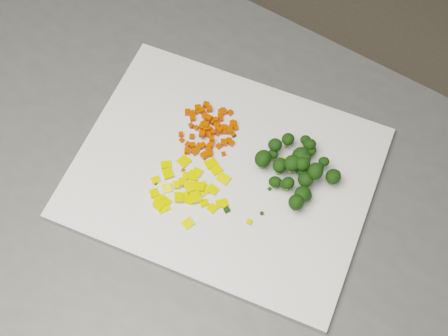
% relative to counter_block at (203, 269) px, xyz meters
% --- Properties ---
extents(counter_block, '(1.19, 1.00, 0.90)m').
position_rel_counter_block_xyz_m(counter_block, '(0.00, 0.00, 0.00)').
color(counter_block, '#4A4B48').
rests_on(counter_block, ground).
extents(cutting_board, '(0.50, 0.41, 0.01)m').
position_rel_counter_block_xyz_m(cutting_board, '(0.04, 0.02, 0.46)').
color(cutting_board, silver).
rests_on(cutting_board, counter_block).
extents(carrot_pile, '(0.10, 0.10, 0.03)m').
position_rel_counter_block_xyz_m(carrot_pile, '(-0.00, 0.08, 0.48)').
color(carrot_pile, '#C12F02').
rests_on(carrot_pile, cutting_board).
extents(pepper_pile, '(0.12, 0.12, 0.02)m').
position_rel_counter_block_xyz_m(pepper_pile, '(0.00, -0.02, 0.47)').
color(pepper_pile, '#DABB0B').
rests_on(pepper_pile, cutting_board).
extents(broccoli_pile, '(0.12, 0.12, 0.06)m').
position_rel_counter_block_xyz_m(broccoli_pile, '(0.15, 0.04, 0.49)').
color(broccoli_pile, black).
rests_on(broccoli_pile, cutting_board).
extents(carrot_cube_0, '(0.01, 0.01, 0.01)m').
position_rel_counter_block_xyz_m(carrot_cube_0, '(0.00, 0.10, 0.47)').
color(carrot_cube_0, '#C12F02').
rests_on(carrot_cube_0, carrot_pile).
extents(carrot_cube_1, '(0.01, 0.01, 0.01)m').
position_rel_counter_block_xyz_m(carrot_cube_1, '(-0.02, 0.13, 0.47)').
color(carrot_cube_1, '#C12F02').
rests_on(carrot_cube_1, carrot_pile).
extents(carrot_cube_2, '(0.01, 0.01, 0.01)m').
position_rel_counter_block_xyz_m(carrot_cube_2, '(-0.02, 0.05, 0.47)').
color(carrot_cube_2, '#C12F02').
rests_on(carrot_cube_2, carrot_pile).
extents(carrot_cube_3, '(0.01, 0.01, 0.01)m').
position_rel_counter_block_xyz_m(carrot_cube_3, '(0.01, 0.06, 0.47)').
color(carrot_cube_3, '#C12F02').
rests_on(carrot_cube_3, carrot_pile).
extents(carrot_cube_4, '(0.01, 0.01, 0.01)m').
position_rel_counter_block_xyz_m(carrot_cube_4, '(0.01, 0.09, 0.47)').
color(carrot_cube_4, '#C12F02').
rests_on(carrot_cube_4, carrot_pile).
extents(carrot_cube_5, '(0.01, 0.01, 0.01)m').
position_rel_counter_block_xyz_m(carrot_cube_5, '(-0.02, 0.07, 0.47)').
color(carrot_cube_5, '#C12F02').
rests_on(carrot_cube_5, carrot_pile).
extents(carrot_cube_6, '(0.01, 0.01, 0.01)m').
position_rel_counter_block_xyz_m(carrot_cube_6, '(0.02, 0.09, 0.47)').
color(carrot_cube_6, '#C12F02').
rests_on(carrot_cube_6, carrot_pile).
extents(carrot_cube_7, '(0.01, 0.01, 0.01)m').
position_rel_counter_block_xyz_m(carrot_cube_7, '(0.01, 0.12, 0.47)').
color(carrot_cube_7, '#C12F02').
rests_on(carrot_cube_7, carrot_pile).
extents(carrot_cube_8, '(0.01, 0.01, 0.01)m').
position_rel_counter_block_xyz_m(carrot_cube_8, '(0.01, 0.07, 0.47)').
color(carrot_cube_8, '#C12F02').
rests_on(carrot_cube_8, carrot_pile).
extents(carrot_cube_9, '(0.01, 0.01, 0.01)m').
position_rel_counter_block_xyz_m(carrot_cube_9, '(-0.03, 0.11, 0.47)').
color(carrot_cube_9, '#C12F02').
rests_on(carrot_cube_9, carrot_pile).
extents(carrot_cube_10, '(0.01, 0.01, 0.01)m').
position_rel_counter_block_xyz_m(carrot_cube_10, '(0.03, 0.07, 0.47)').
color(carrot_cube_10, '#C12F02').
rests_on(carrot_cube_10, carrot_pile).
extents(carrot_cube_11, '(0.01, 0.01, 0.01)m').
position_rel_counter_block_xyz_m(carrot_cube_11, '(0.04, 0.10, 0.47)').
color(carrot_cube_11, '#C12F02').
rests_on(carrot_cube_11, carrot_pile).
extents(carrot_cube_12, '(0.01, 0.01, 0.01)m').
position_rel_counter_block_xyz_m(carrot_cube_12, '(0.01, 0.04, 0.47)').
color(carrot_cube_12, '#C12F02').
rests_on(carrot_cube_12, carrot_pile).
extents(carrot_cube_13, '(0.01, 0.01, 0.01)m').
position_rel_counter_block_xyz_m(carrot_cube_13, '(-0.03, 0.10, 0.47)').
color(carrot_cube_13, '#C12F02').
rests_on(carrot_cube_13, carrot_pile).
extents(carrot_cube_14, '(0.01, 0.01, 0.01)m').
position_rel_counter_block_xyz_m(carrot_cube_14, '(0.02, 0.08, 0.47)').
color(carrot_cube_14, '#C12F02').
rests_on(carrot_cube_14, carrot_pile).
extents(carrot_cube_15, '(0.01, 0.01, 0.01)m').
position_rel_counter_block_xyz_m(carrot_cube_15, '(0.02, 0.08, 0.47)').
color(carrot_cube_15, '#C12F02').
rests_on(carrot_cube_15, carrot_pile).
extents(carrot_cube_16, '(0.01, 0.01, 0.01)m').
position_rel_counter_block_xyz_m(carrot_cube_16, '(-0.01, 0.09, 0.47)').
color(carrot_cube_16, '#C12F02').
rests_on(carrot_cube_16, carrot_pile).
extents(carrot_cube_17, '(0.01, 0.01, 0.01)m').
position_rel_counter_block_xyz_m(carrot_cube_17, '(0.02, 0.09, 0.47)').
color(carrot_cube_17, '#C12F02').
rests_on(carrot_cube_17, carrot_pile).
extents(carrot_cube_18, '(0.01, 0.01, 0.01)m').
position_rel_counter_block_xyz_m(carrot_cube_18, '(0.03, 0.10, 0.47)').
color(carrot_cube_18, '#C12F02').
rests_on(carrot_cube_18, carrot_pile).
extents(carrot_cube_19, '(0.01, 0.01, 0.01)m').
position_rel_counter_block_xyz_m(carrot_cube_19, '(-0.03, 0.11, 0.47)').
color(carrot_cube_19, '#C12F02').
rests_on(carrot_cube_19, carrot_pile).
extents(carrot_cube_20, '(0.01, 0.01, 0.01)m').
position_rel_counter_block_xyz_m(carrot_cube_20, '(0.01, 0.04, 0.47)').
color(carrot_cube_20, '#C12F02').
rests_on(carrot_cube_20, carrot_pile).
extents(carrot_cube_21, '(0.01, 0.01, 0.01)m').
position_rel_counter_block_xyz_m(carrot_cube_21, '(0.04, 0.07, 0.47)').
color(carrot_cube_21, '#C12F02').
rests_on(carrot_cube_21, carrot_pile).
extents(carrot_cube_22, '(0.01, 0.01, 0.01)m').
position_rel_counter_block_xyz_m(carrot_cube_22, '(-0.01, 0.09, 0.48)').
color(carrot_cube_22, '#C12F02').
rests_on(carrot_cube_22, carrot_pile).
extents(carrot_cube_23, '(0.01, 0.01, 0.01)m').
position_rel_counter_block_xyz_m(carrot_cube_23, '(0.01, 0.05, 0.47)').
color(carrot_cube_23, '#C12F02').
rests_on(carrot_cube_23, carrot_pile).
extents(carrot_cube_24, '(0.01, 0.01, 0.01)m').
position_rel_counter_block_xyz_m(carrot_cube_24, '(0.01, 0.06, 0.47)').
color(carrot_cube_24, '#C12F02').
rests_on(carrot_cube_24, carrot_pile).
extents(carrot_cube_25, '(0.01, 0.01, 0.01)m').
position_rel_counter_block_xyz_m(carrot_cube_25, '(-0.01, 0.05, 0.47)').
color(carrot_cube_25, '#C12F02').
rests_on(carrot_cube_25, carrot_pile).
extents(carrot_cube_26, '(0.01, 0.01, 0.01)m').
position_rel_counter_block_xyz_m(carrot_cube_26, '(0.04, 0.09, 0.47)').
color(carrot_cube_26, '#C12F02').
rests_on(carrot_cube_26, carrot_pile).
extents(carrot_cube_27, '(0.01, 0.01, 0.01)m').
position_rel_counter_block_xyz_m(carrot_cube_27, '(0.03, 0.05, 0.47)').
color(carrot_cube_27, '#C12F02').
rests_on(carrot_cube_27, carrot_pile).
extents(carrot_cube_28, '(0.01, 0.01, 0.01)m').
position_rel_counter_block_xyz_m(carrot_cube_28, '(-0.04, 0.11, 0.47)').
color(carrot_cube_28, '#C12F02').
rests_on(carrot_cube_28, carrot_pile).
extents(carrot_cube_29, '(0.01, 0.01, 0.01)m').
position_rel_counter_block_xyz_m(carrot_cube_29, '(0.01, 0.10, 0.47)').
color(carrot_cube_29, '#C12F02').
rests_on(carrot_cube_29, carrot_pile).
extents(carrot_cube_30, '(0.01, 0.01, 0.01)m').
position_rel_counter_block_xyz_m(carrot_cube_30, '(0.02, 0.06, 0.47)').
color(carrot_cube_30, '#C12F02').
rests_on(carrot_cube_30, carrot_pile).
extents(carrot_cube_31, '(0.01, 0.01, 0.01)m').
position_rel_counter_block_xyz_m(carrot_cube_31, '(0.03, 0.12, 0.47)').
color(carrot_cube_31, '#C12F02').
rests_on(carrot_cube_31, carrot_pile).
extents(carrot_cube_32, '(0.01, 0.01, 0.01)m').
position_rel_counter_block_xyz_m(carrot_cube_32, '(-0.01, 0.08, 0.48)').
color(carrot_cube_32, '#C12F02').
rests_on(carrot_cube_32, carrot_pile).
extents(carrot_cube_33, '(0.01, 0.01, 0.01)m').
position_rel_counter_block_xyz_m(carrot_cube_33, '(0.03, 0.09, 0.47)').
color(carrot_cube_33, '#C12F02').
rests_on(carrot_cube_33, carrot_pile).
extents(carrot_cube_34, '(0.01, 0.01, 0.01)m').
position_rel_counter_block_xyz_m(carrot_cube_34, '(0.03, 0.07, 0.47)').
color(carrot_cube_34, '#C12F02').
rests_on(carrot_cube_34, carrot_pile).
extents(carrot_cube_35, '(0.01, 0.01, 0.01)m').
position_rel_counter_block_xyz_m(carrot_cube_35, '(0.02, 0.10, 0.47)').
color(carrot_cube_35, '#C12F02').
rests_on(carrot_cube_35, carrot_pile).
extents(carrot_cube_36, '(0.01, 0.01, 0.01)m').
position_rel_counter_block_xyz_m(carrot_cube_36, '(-0.03, 0.12, 0.47)').
color(carrot_cube_36, '#C12F02').
rests_on(carrot_cube_36, carrot_pile).
extents(carrot_cube_37, '(0.01, 0.01, 0.01)m').
position_rel_counter_block_xyz_m(carrot_cube_37, '(0.04, 0.10, 0.47)').
color(carrot_cube_37, '#C12F02').
rests_on(carrot_cube_37, carrot_pile).
extents(carrot_cube_38, '(0.01, 0.01, 0.01)m').
position_rel_counter_block_xyz_m(carrot_cube_38, '(-0.04, 0.06, 0.47)').
color(carrot_cube_38, '#C12F02').
rests_on(carrot_cube_38, carrot_pile).
extents(carrot_cube_39, '(0.01, 0.01, 0.01)m').
position_rel_counter_block_xyz_m(carrot_cube_39, '(0.00, 0.08, 0.47)').
color(carrot_cube_39, '#C12F02').
rests_on(carrot_cube_39, carrot_pile).
extents(carrot_cube_40, '(0.01, 0.01, 0.01)m').
position_rel_counter_block_xyz_m(carrot_cube_40, '(-0.04, 0.06, 0.47)').
color(carrot_cube_40, '#C12F02').
rests_on(carrot_cube_40, carrot_pile).
extents(carrot_cube_41, '(0.01, 0.01, 0.01)m').
position_rel_counter_block_xyz_m(carrot_cube_41, '(0.01, 0.12, 0.47)').
color(carrot_cube_41, '#C12F02').
rests_on(carrot_cube_41, carrot_pile).
extents(carrot_cube_42, '(0.01, 0.01, 0.01)m').
position_rel_counter_block_xyz_m(carrot_cube_42, '(-0.02, 0.04, 0.47)').
color(carrot_cube_42, '#C12F02').
rests_on(carrot_cube_42, carrot_pile).
extents(carrot_cube_43, '(0.01, 0.01, 0.01)m').
position_rel_counter_block_xyz_m(carrot_cube_43, '(0.01, 0.10, 0.47)').
color(carrot_cube_43, '#C12F02').
rests_on(carrot_cube_43, carrot_pile).
extents(carrot_cube_44, '(0.01, 0.01, 0.01)m').
position_rel_counter_block_xyz_m(carrot_cube_44, '(-0.01, 0.08, 0.47)').
color(carrot_cube_44, '#C12F02').
rests_on(carrot_cube_44, carrot_pile).
extents(carrot_cube_45, '(0.01, 0.01, 0.01)m').
position_rel_counter_block_xyz_m(carrot_cube_45, '(0.02, 0.09, 0.47)').
color(carrot_cube_45, '#C12F02').
rests_on(carrot_cube_45, carrot_pile).
extents(carrot_cube_46, '(0.01, 0.01, 0.01)m').
position_rel_counter_block_xyz_m(carrot_cube_46, '(-0.01, 0.11, 0.47)').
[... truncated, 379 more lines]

